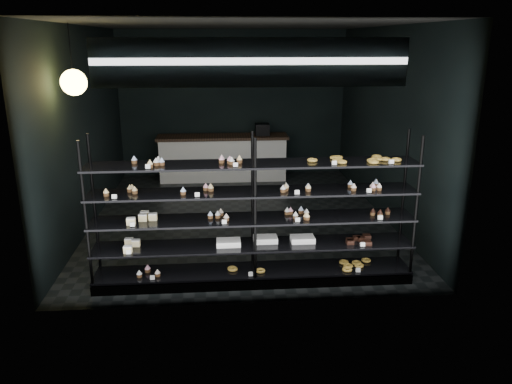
% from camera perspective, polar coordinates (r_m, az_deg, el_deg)
% --- Properties ---
extents(room, '(5.01, 6.01, 3.20)m').
position_cam_1_polar(room, '(8.36, -1.92, 7.53)').
color(room, black).
rests_on(room, ground).
extents(display_shelf, '(4.00, 0.50, 1.91)m').
position_cam_1_polar(display_shelf, '(6.26, -0.47, -5.01)').
color(display_shelf, black).
rests_on(display_shelf, room).
extents(signage, '(3.30, 0.05, 0.50)m').
position_cam_1_polar(signage, '(5.33, -0.47, 14.58)').
color(signage, '#0B1938').
rests_on(signage, room).
extents(pendant_lamp, '(0.33, 0.33, 0.90)m').
position_cam_1_polar(pendant_lamp, '(6.97, -20.11, 11.69)').
color(pendant_lamp, black).
rests_on(pendant_lamp, room).
extents(service_counter, '(2.83, 0.65, 1.23)m').
position_cam_1_polar(service_counter, '(11.02, -3.74, 4.00)').
color(service_counter, silver).
rests_on(service_counter, room).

